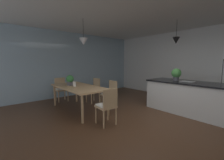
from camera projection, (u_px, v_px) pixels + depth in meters
The scene contains 15 objects.
ground_plane at pixel (149, 126), 3.39m from camera, with size 10.00×8.40×0.04m, color #4C301E.
ceiling_slab at pixel (153, 0), 3.04m from camera, with size 10.00×8.40×0.12m, color silver.
wall_back_kitchen at pixel (203, 65), 5.32m from camera, with size 10.00×0.12×2.70m, color silver.
window_wall_left_glazing at pixel (71, 65), 6.28m from camera, with size 0.06×8.40×2.70m, color #9EB7C6.
dining_table at pixel (78, 88), 4.39m from camera, with size 2.03×0.96×0.73m.
chair_kitchen_end at pixel (107, 105), 3.36m from camera, with size 0.43×0.43×0.87m.
chair_far_left at pixel (94, 89), 5.30m from camera, with size 0.41×0.41×0.87m.
chair_far_right at pixel (110, 93), 4.61m from camera, with size 0.41×0.41×0.87m.
chair_window_end at pixel (61, 89), 5.46m from camera, with size 0.42×0.42×0.87m.
kitchen_island at pixel (188, 97), 4.20m from camera, with size 2.27×0.95×0.91m.
pendant_over_table at pixel (83, 42), 4.21m from camera, with size 0.25×0.25×0.75m.
pendant_over_island_main at pixel (176, 40), 4.33m from camera, with size 0.21×0.21×0.70m.
potted_plant_on_island at pixel (176, 74), 4.41m from camera, with size 0.28×0.28×0.37m.
potted_plant_on_table at pixel (70, 80), 4.54m from camera, with size 0.23×0.23×0.32m.
vase_on_dining_table at pixel (75, 84), 4.36m from camera, with size 0.10×0.10×0.15m.
Camera 1 is at (1.89, -2.76, 1.46)m, focal length 23.34 mm.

